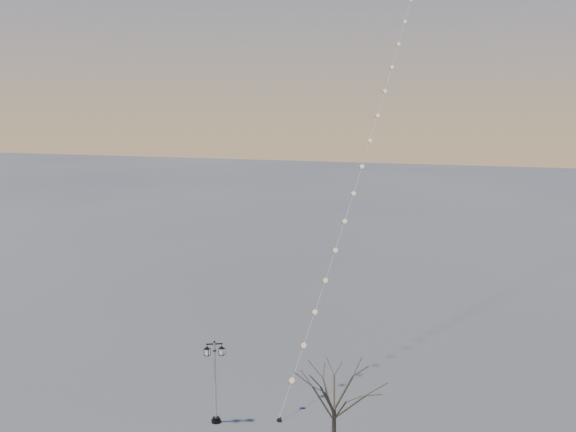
% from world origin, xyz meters
% --- Properties ---
extents(ground, '(300.00, 300.00, 0.00)m').
position_xyz_m(ground, '(0.00, 0.00, 0.00)').
color(ground, '#444545').
rests_on(ground, ground).
extents(street_lamp, '(1.06, 0.67, 4.40)m').
position_xyz_m(street_lamp, '(-0.96, 0.60, 2.44)').
color(street_lamp, black).
rests_on(street_lamp, ground).
extents(bare_tree, '(2.69, 2.69, 4.46)m').
position_xyz_m(bare_tree, '(5.56, -0.75, 3.10)').
color(bare_tree, '#383021').
rests_on(bare_tree, ground).
extents(kite_train, '(6.37, 39.00, 45.20)m').
position_xyz_m(kite_train, '(5.00, 20.85, 22.51)').
color(kite_train, black).
rests_on(kite_train, ground).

